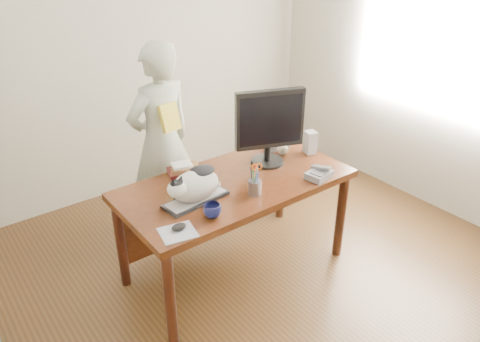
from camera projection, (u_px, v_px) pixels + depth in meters
name	position (u px, v px, depth m)	size (l,w,h in m)	color
room	(302.00, 126.00, 2.50)	(4.50, 4.50, 4.50)	black
desk	(229.00, 195.00, 3.33)	(1.60, 0.80, 0.75)	black
keyboard	(196.00, 199.00, 2.97)	(0.45, 0.21, 0.03)	black
cat	(194.00, 185.00, 2.91)	(0.42, 0.25, 0.24)	silver
monitor	(270.00, 124.00, 3.29)	(0.48, 0.32, 0.56)	black
pen_cup	(255.00, 186.00, 3.03)	(0.11, 0.11, 0.22)	gray
mousepad	(178.00, 232.00, 2.67)	(0.23, 0.22, 0.00)	#B2B6BF
mouse	(179.00, 227.00, 2.68)	(0.10, 0.08, 0.04)	black
coffee_mug	(212.00, 211.00, 2.80)	(0.11, 0.11, 0.09)	black
phone	(319.00, 174.00, 3.24)	(0.20, 0.18, 0.08)	slate
speaker	(310.00, 142.00, 3.57)	(0.10, 0.11, 0.18)	#ACACAF
baseball	(283.00, 149.00, 3.57)	(0.08, 0.08, 0.08)	silver
book_stack	(184.00, 170.00, 3.28)	(0.25, 0.23, 0.08)	#491313
calculator	(273.00, 142.00, 3.71)	(0.17, 0.22, 0.06)	slate
person	(161.00, 142.00, 3.69)	(0.58, 0.38, 1.59)	silver
held_book	(170.00, 117.00, 3.45)	(0.16, 0.11, 0.21)	gold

